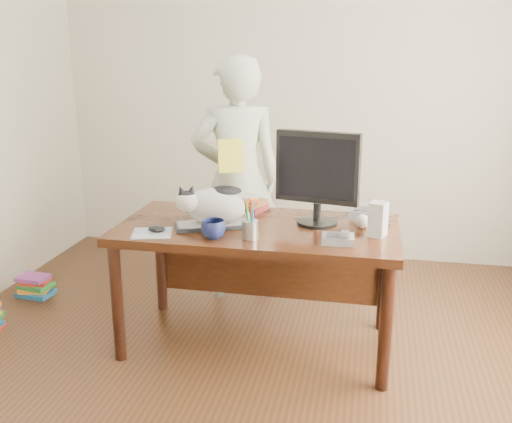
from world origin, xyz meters
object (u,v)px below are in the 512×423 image
object	(u,v)px
monitor	(317,173)
calculator	(364,212)
mouse	(157,229)
person	(237,180)
cat	(213,205)
book_pile_b	(35,286)
baseball	(362,221)
coffee_mug	(213,229)
speaker	(378,219)
desk	(260,246)
pen_cup	(250,227)
phone	(339,238)
book_stack	(246,204)
keyboard	(216,225)

from	to	relation	value
monitor	calculator	distance (m)	0.44
mouse	person	size ratio (longest dim) A/B	0.06
cat	book_pile_b	size ratio (longest dim) A/B	1.65
monitor	mouse	xyz separation A→B (m)	(-0.85, -0.32, -0.28)
mouse	baseball	size ratio (longest dim) A/B	1.41
coffee_mug	speaker	bearing A→B (deg)	14.32
cat	monitor	world-z (taller)	monitor
speaker	person	bearing A→B (deg)	161.92
desk	pen_cup	size ratio (longest dim) A/B	7.16
baseball	calculator	distance (m)	0.21
coffee_mug	book_pile_b	size ratio (longest dim) A/B	0.50
pen_cup	baseball	bearing A→B (deg)	27.76
phone	mouse	bearing A→B (deg)	178.76
desk	book_stack	distance (m)	0.33
keyboard	baseball	bearing A→B (deg)	-14.06
calculator	pen_cup	bearing A→B (deg)	-132.69
pen_cup	phone	xyz separation A→B (m)	(0.47, 0.02, -0.04)
calculator	coffee_mug	bearing A→B (deg)	-138.31
keyboard	mouse	bearing A→B (deg)	-174.59
keyboard	desk	bearing A→B (deg)	7.45
coffee_mug	calculator	size ratio (longest dim) A/B	0.57
mouse	coffee_mug	world-z (taller)	coffee_mug
cat	book_stack	distance (m)	0.41
mouse	speaker	distance (m)	1.21
monitor	mouse	world-z (taller)	monitor
coffee_mug	phone	world-z (taller)	coffee_mug
cat	baseball	world-z (taller)	cat
coffee_mug	baseball	world-z (taller)	coffee_mug
book_stack	calculator	world-z (taller)	book_stack
mouse	speaker	world-z (taller)	speaker
speaker	calculator	distance (m)	0.36
desk	book_pile_b	bearing A→B (deg)	171.03
speaker	book_stack	world-z (taller)	speaker
monitor	desk	bearing A→B (deg)	-167.73
cat	coffee_mug	distance (m)	0.22
mouse	person	bearing A→B (deg)	59.43
monitor	person	size ratio (longest dim) A/B	0.32
desk	keyboard	distance (m)	0.32
calculator	book_pile_b	distance (m)	2.42
phone	person	bearing A→B (deg)	127.55
keyboard	monitor	world-z (taller)	monitor
keyboard	cat	world-z (taller)	cat
keyboard	book_pile_b	bearing A→B (deg)	139.86
calculator	keyboard	bearing A→B (deg)	-150.33
desk	phone	distance (m)	0.58
coffee_mug	book_pile_b	distance (m)	1.81
person	book_pile_b	world-z (taller)	person
keyboard	baseball	distance (m)	0.84
monitor	baseball	xyz separation A→B (m)	(0.26, -0.00, -0.27)
phone	baseball	bearing A→B (deg)	65.48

